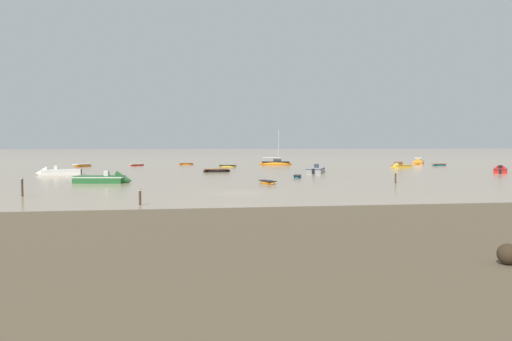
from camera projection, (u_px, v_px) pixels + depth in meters
ground_plane at (240, 193)px, 43.76m from camera, size 800.00×800.00×0.00m
mudflat_shore at (368, 264)px, 17.50m from camera, size 290.49×31.09×0.18m
tidal_rock_near at (508, 254)px, 17.06m from camera, size 0.74×0.74×0.74m
sailboat_moored_0 at (276, 163)px, 103.31m from camera, size 7.20×3.55×7.74m
motorboat_moored_0 at (399, 167)px, 90.16m from camera, size 4.75×3.44×1.72m
rowboat_moored_0 at (228, 166)px, 93.54m from camera, size 3.75×2.72×0.57m
motorboat_moored_1 at (317, 171)px, 75.42m from camera, size 4.38×6.49×2.11m
rowboat_moored_1 at (217, 171)px, 77.23m from camera, size 4.56×2.08×0.69m
motorboat_moored_2 at (108, 180)px, 55.41m from camera, size 6.63×3.13×2.19m
rowboat_moored_2 at (439, 165)px, 99.56m from camera, size 3.94×2.42×0.59m
rowboat_moored_4 at (268, 182)px, 54.40m from camera, size 1.82×3.25×0.49m
motorboat_moored_3 at (418, 163)px, 107.52m from camera, size 4.65×5.91×2.17m
rowboat_moored_5 at (83, 166)px, 95.79m from camera, size 3.65×4.95×0.75m
rowboat_moored_6 at (137, 165)px, 99.70m from camera, size 3.28×3.22×0.54m
motorboat_moored_4 at (500, 171)px, 75.50m from camera, size 4.52×5.37×1.81m
rowboat_moored_7 at (186, 164)px, 103.94m from camera, size 3.49×2.08×0.52m
rowboat_moored_8 at (297, 177)px, 64.24m from camera, size 1.72×3.01×0.45m
motorboat_moored_5 at (55, 173)px, 69.90m from camera, size 6.37×2.99×2.10m
mooring_post_near at (396, 178)px, 54.91m from camera, size 0.22×0.22×1.39m
mooring_post_left at (140, 197)px, 35.18m from camera, size 0.22×0.22×1.27m
mooring_post_right at (22, 187)px, 41.09m from camera, size 0.22×0.22×1.73m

